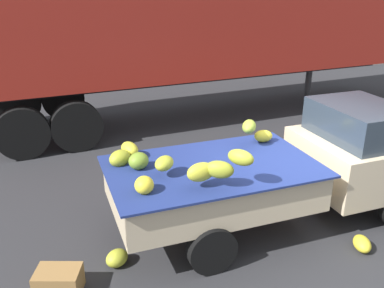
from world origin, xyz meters
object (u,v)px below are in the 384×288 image
(fallen_banana_bunch_near_tailgate, at_px, (117,258))
(produce_crate, at_px, (59,282))
(semi_trailer, at_px, (206,17))
(pickup_truck, at_px, (332,159))
(fallen_banana_bunch_by_wheel, at_px, (362,244))

(fallen_banana_bunch_near_tailgate, bearing_deg, produce_crate, -161.12)
(semi_trailer, bearing_deg, pickup_truck, -92.70)
(semi_trailer, bearing_deg, fallen_banana_bunch_by_wheel, -94.75)
(pickup_truck, height_order, produce_crate, pickup_truck)
(fallen_banana_bunch_near_tailgate, xyz_separation_m, fallen_banana_bunch_by_wheel, (3.19, -0.91, -0.01))
(pickup_truck, distance_m, fallen_banana_bunch_near_tailgate, 3.53)
(pickup_truck, height_order, semi_trailer, semi_trailer)
(pickup_truck, bearing_deg, semi_trailer, 90.10)
(semi_trailer, height_order, produce_crate, semi_trailer)
(pickup_truck, xyz_separation_m, fallen_banana_bunch_by_wheel, (-0.25, -1.08, -0.78))
(semi_trailer, xyz_separation_m, produce_crate, (-4.31, -5.69, -2.38))
(semi_trailer, distance_m, fallen_banana_bunch_near_tailgate, 6.94)
(fallen_banana_bunch_by_wheel, xyz_separation_m, produce_crate, (-3.93, 0.66, 0.06))
(produce_crate, bearing_deg, fallen_banana_bunch_by_wheel, -9.51)
(semi_trailer, bearing_deg, fallen_banana_bunch_near_tailgate, -124.60)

